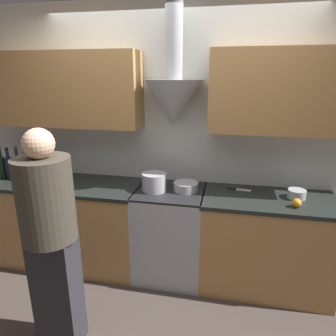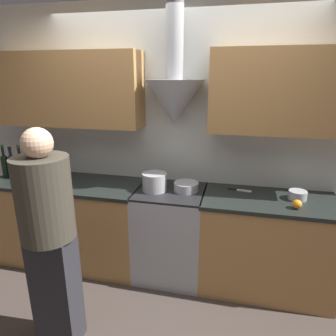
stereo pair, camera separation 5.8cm
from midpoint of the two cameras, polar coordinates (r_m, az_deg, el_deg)
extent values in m
plane|color=#423833|center=(2.99, -0.55, -22.98)|extent=(12.00, 12.00, 0.00)
cube|color=silver|center=(3.01, 2.42, 5.10)|extent=(8.40, 0.06, 2.60)
cone|color=#A8AAAF|center=(2.78, 1.81, 12.44)|extent=(0.55, 0.55, 0.40)
cylinder|color=#A8AAAF|center=(2.78, 1.92, 23.23)|extent=(0.15, 0.15, 0.65)
cube|color=#B27F47|center=(3.17, -18.48, 13.99)|extent=(1.54, 0.32, 0.70)
cube|color=#B27F47|center=(2.74, 21.08, 13.35)|extent=(1.15, 0.32, 0.70)
cube|color=#B27F47|center=(3.39, -17.59, -9.91)|extent=(1.54, 0.60, 0.86)
cube|color=black|center=(3.22, -18.30, -2.74)|extent=(1.56, 0.62, 0.03)
cube|color=#B27F47|center=(2.99, 18.57, -13.86)|extent=(1.15, 0.60, 0.86)
cube|color=black|center=(2.79, 19.44, -5.89)|extent=(1.18, 0.62, 0.03)
cube|color=#A8AAAF|center=(3.02, 1.01, -12.43)|extent=(0.64, 0.60, 0.88)
cube|color=black|center=(2.79, -0.32, -15.97)|extent=(0.45, 0.01, 0.40)
cube|color=black|center=(2.82, 1.05, -4.46)|extent=(0.64, 0.60, 0.02)
cube|color=#A8AAAF|center=(3.09, 2.10, -3.69)|extent=(0.64, 0.06, 0.10)
cylinder|color=black|center=(3.57, -28.14, 0.05)|extent=(0.07, 0.07, 0.21)
sphere|color=black|center=(3.55, -28.38, 1.65)|extent=(0.07, 0.07, 0.07)
cylinder|color=black|center=(3.53, -28.53, 2.71)|extent=(0.03, 0.03, 0.11)
cylinder|color=#234C33|center=(3.52, -28.68, 3.71)|extent=(0.03, 0.03, 0.02)
cylinder|color=black|center=(3.52, -27.08, -0.04)|extent=(0.08, 0.08, 0.21)
sphere|color=black|center=(3.49, -27.30, 1.57)|extent=(0.07, 0.07, 0.07)
cylinder|color=black|center=(3.48, -27.44, 2.54)|extent=(0.03, 0.03, 0.09)
cylinder|color=black|center=(3.47, -27.56, 3.41)|extent=(0.03, 0.03, 0.02)
cylinder|color=black|center=(3.46, -25.73, -0.02)|extent=(0.07, 0.07, 0.22)
sphere|color=black|center=(3.43, -25.97, 1.72)|extent=(0.07, 0.07, 0.07)
cylinder|color=black|center=(3.41, -26.11, 2.77)|extent=(0.03, 0.03, 0.10)
cylinder|color=#234C33|center=(3.40, -26.24, 3.75)|extent=(0.03, 0.03, 0.02)
cylinder|color=black|center=(3.41, -24.36, -0.39)|extent=(0.07, 0.07, 0.18)
sphere|color=black|center=(3.39, -24.54, 1.06)|extent=(0.07, 0.07, 0.07)
cylinder|color=black|center=(3.37, -24.69, 2.22)|extent=(0.03, 0.03, 0.11)
cylinder|color=maroon|center=(3.35, -24.83, 3.30)|extent=(0.03, 0.03, 0.02)
cylinder|color=black|center=(3.34, -23.33, -0.52)|extent=(0.07, 0.07, 0.19)
sphere|color=black|center=(3.31, -23.53, 1.05)|extent=(0.07, 0.07, 0.07)
cylinder|color=black|center=(3.30, -23.65, 2.06)|extent=(0.03, 0.03, 0.09)
cylinder|color=#234C33|center=(3.29, -23.77, 2.99)|extent=(0.03, 0.03, 0.02)
cylinder|color=black|center=(3.28, -21.82, -0.54)|extent=(0.08, 0.08, 0.20)
sphere|color=black|center=(3.25, -22.02, 1.17)|extent=(0.07, 0.07, 0.07)
cylinder|color=black|center=(3.23, -22.15, 2.31)|extent=(0.03, 0.03, 0.10)
cylinder|color=maroon|center=(3.22, -22.27, 3.36)|extent=(0.03, 0.03, 0.02)
cylinder|color=#A8AAAF|center=(2.79, -1.98, -2.66)|extent=(0.23, 0.23, 0.17)
cylinder|color=#A8AAAF|center=(2.80, 4.06, -3.55)|extent=(0.23, 0.23, 0.08)
sphere|color=orange|center=(2.66, 23.95, -6.32)|extent=(0.08, 0.08, 0.08)
cylinder|color=#A8AAAF|center=(2.85, 24.00, -4.73)|extent=(0.15, 0.15, 0.08)
cube|color=silver|center=(2.89, 14.87, -4.20)|extent=(0.14, 0.05, 0.01)
cube|color=black|center=(2.91, 12.73, -3.95)|extent=(0.09, 0.03, 0.01)
cube|color=#28282D|center=(2.49, -19.80, -20.96)|extent=(0.31, 0.20, 0.87)
cylinder|color=#3D382D|center=(2.13, -21.76, -5.45)|extent=(0.36, 0.36, 0.57)
sphere|color=#E0B28E|center=(2.03, -22.92, 4.40)|extent=(0.20, 0.20, 0.20)
camera|label=1|loc=(0.03, -89.37, 0.20)|focal=32.00mm
camera|label=2|loc=(0.03, 90.63, -0.20)|focal=32.00mm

